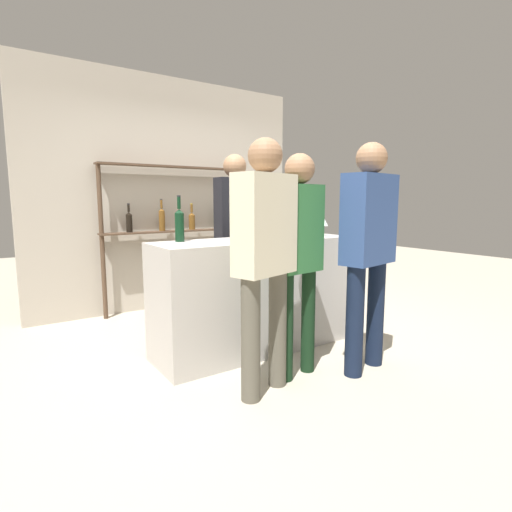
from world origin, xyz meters
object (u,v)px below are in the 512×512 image
(counter_bottle_1, at_px, (293,224))
(customer_right, at_px, (368,241))
(cork_jar, at_px, (251,231))
(customer_center, at_px, (298,246))
(counter_bottle_2, at_px, (179,224))
(counter_bottle_0, at_px, (235,224))
(wine_glass, at_px, (324,222))
(counter_bottle_4, at_px, (271,223))
(server_behind_counter, at_px, (235,225))
(customer_left, at_px, (265,248))
(counter_bottle_3, at_px, (312,221))

(counter_bottle_1, bearing_deg, customer_right, -87.59)
(cork_jar, distance_m, customer_center, 0.69)
(counter_bottle_2, height_order, customer_right, customer_right)
(counter_bottle_2, bearing_deg, counter_bottle_0, -17.50)
(customer_right, bearing_deg, customer_center, 56.71)
(wine_glass, xyz_separation_m, customer_center, (-0.82, -0.59, -0.12))
(counter_bottle_4, bearing_deg, counter_bottle_2, 167.38)
(counter_bottle_0, height_order, counter_bottle_1, counter_bottle_0)
(server_behind_counter, relative_size, customer_left, 1.04)
(counter_bottle_1, distance_m, server_behind_counter, 0.70)
(counter_bottle_0, height_order, customer_center, customer_center)
(counter_bottle_1, relative_size, counter_bottle_4, 0.87)
(counter_bottle_0, bearing_deg, counter_bottle_3, -5.22)
(customer_left, bearing_deg, customer_center, -93.19)
(wine_glass, height_order, server_behind_counter, server_behind_counter)
(wine_glass, height_order, customer_left, customer_left)
(counter_bottle_2, relative_size, customer_center, 0.23)
(counter_bottle_2, distance_m, cork_jar, 0.64)
(counter_bottle_3, xyz_separation_m, cork_jar, (-0.64, 0.07, -0.07))
(counter_bottle_1, height_order, wine_glass, counter_bottle_1)
(counter_bottle_1, height_order, customer_right, customer_right)
(counter_bottle_4, xyz_separation_m, customer_right, (0.28, -0.87, -0.11))
(cork_jar, distance_m, customer_right, 1.02)
(counter_bottle_4, bearing_deg, server_behind_counter, 88.17)
(customer_right, bearing_deg, counter_bottle_1, -7.73)
(counter_bottle_4, height_order, customer_left, customer_left)
(wine_glass, bearing_deg, customer_center, -144.17)
(counter_bottle_3, height_order, counter_bottle_4, counter_bottle_4)
(server_behind_counter, bearing_deg, counter_bottle_4, -1.96)
(counter_bottle_4, height_order, customer_right, customer_right)
(counter_bottle_3, bearing_deg, customer_center, -138.01)
(customer_right, relative_size, customer_left, 1.01)
(counter_bottle_1, relative_size, customer_right, 0.18)
(counter_bottle_3, bearing_deg, wine_glass, -10.32)
(counter_bottle_0, xyz_separation_m, customer_center, (0.12, -0.69, -0.13))
(counter_bottle_2, bearing_deg, server_behind_counter, 29.83)
(counter_bottle_2, height_order, customer_left, customer_left)
(counter_bottle_4, distance_m, customer_right, 0.92)
(counter_bottle_1, distance_m, wine_glass, 0.35)
(customer_center, bearing_deg, server_behind_counter, -18.02)
(customer_center, relative_size, server_behind_counter, 0.93)
(counter_bottle_1, height_order, customer_center, customer_center)
(wine_glass, bearing_deg, counter_bottle_1, 172.12)
(server_behind_counter, bearing_deg, counter_bottle_1, 18.41)
(counter_bottle_0, xyz_separation_m, counter_bottle_2, (-0.45, 0.14, 0.01))
(wine_glass, xyz_separation_m, server_behind_counter, (-0.57, 0.71, -0.04))
(customer_center, bearing_deg, customer_right, -120.29)
(counter_bottle_3, relative_size, cork_jar, 2.44)
(counter_bottle_4, xyz_separation_m, server_behind_counter, (0.02, 0.65, -0.05))
(counter_bottle_4, bearing_deg, counter_bottle_0, 173.93)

